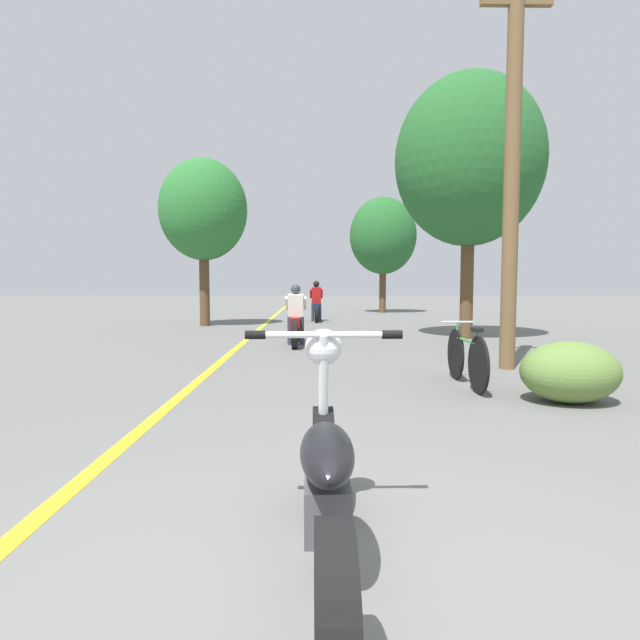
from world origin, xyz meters
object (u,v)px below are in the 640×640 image
Objects in this scene: motorcycle_foreground at (327,484)px; bicycle_parked at (466,357)px; motorcycle_rider_lead at (296,322)px; roadside_tree_left at (203,211)px; motorcycle_rider_far at (316,306)px; roadside_tree_right_far at (383,236)px; utility_pole at (512,164)px; roadside_tree_right_near at (469,161)px.

motorcycle_foreground is 4.70m from bicycle_parked.
motorcycle_rider_lead is at bearing 117.24° from bicycle_parked.
motorcycle_rider_far is at bearing 28.98° from roadside_tree_left.
roadside_tree_left is 11.71m from bicycle_parked.
roadside_tree_right_far is at bearing 59.95° from motorcycle_rider_far.
utility_pole reaches higher than roadside_tree_right_far.
roadside_tree_right_near is 7.97m from motorcycle_rider_far.
motorcycle_rider_far reaches higher than bicycle_parked.
motorcycle_foreground is at bearing -114.90° from bicycle_parked.
bicycle_parked is (2.39, -4.64, -0.13)m from motorcycle_rider_lead.
motorcycle_rider_lead is 1.28× the size of bicycle_parked.
roadside_tree_right_far is 3.28× the size of bicycle_parked.
motorcycle_rider_lead is at bearing 136.51° from utility_pole.
utility_pole is 2.90× the size of motorcycle_rider_lead.
roadside_tree_right_far is 10.28m from roadside_tree_left.
roadside_tree_left is at bearing 151.65° from roadside_tree_right_near.
motorcycle_foreground is at bearing -90.46° from motorcycle_rider_far.
motorcycle_foreground is at bearing -98.84° from roadside_tree_right_far.
motorcycle_rider_far is at bearing 121.55° from roadside_tree_right_near.
motorcycle_rider_far reaches higher than motorcycle_foreground.
bicycle_parked is at bearing -62.76° from motorcycle_rider_lead.
roadside_tree_left is 3.20× the size of bicycle_parked.
motorcycle_foreground is at bearing -75.92° from roadside_tree_left.
motorcycle_rider_far is (0.54, 7.17, 0.05)m from motorcycle_rider_lead.
roadside_tree_right_near is 11.61m from roadside_tree_right_far.
utility_pole is 0.97× the size of roadside_tree_right_near.
bicycle_parked is (-1.82, -5.84, -3.96)m from roadside_tree_right_near.
utility_pole is 3.72× the size of bicycle_parked.
motorcycle_foreground is 1.23× the size of bicycle_parked.
motorcycle_rider_far is 11.95m from bicycle_parked.
utility_pole reaches higher than bicycle_parked.
utility_pole reaches higher than motorcycle_foreground.
roadside_tree_right_far is 1.03× the size of roadside_tree_left.
motorcycle_foreground is 1.01× the size of motorcycle_rider_far.
motorcycle_rider_far is (-3.67, 5.97, -3.79)m from roadside_tree_right_near.
utility_pole is at bearing -91.12° from roadside_tree_right_far.
roadside_tree_left is at bearing 127.95° from utility_pole.
roadside_tree_right_near reaches higher than roadside_tree_left.
roadside_tree_left is (-7.32, 3.95, -0.63)m from roadside_tree_right_near.
bicycle_parked is (-1.39, -17.41, -3.27)m from roadside_tree_right_far.
roadside_tree_right_near is at bearing 80.63° from utility_pole.
motorcycle_foreground is at bearing -110.60° from roadside_tree_right_near.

